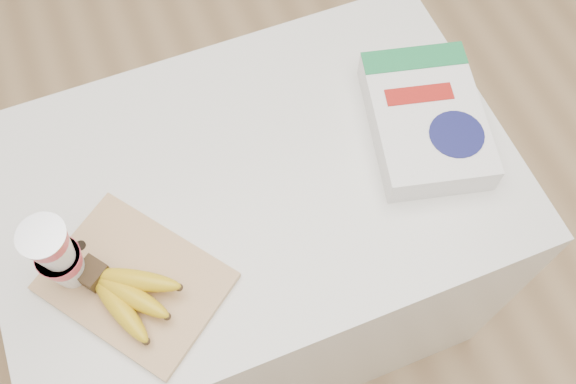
% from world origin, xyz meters
% --- Properties ---
extents(table, '(1.02, 0.68, 0.77)m').
position_xyz_m(table, '(0.00, 0.00, 0.38)').
color(table, white).
rests_on(table, ground).
extents(cutting_board, '(0.36, 0.38, 0.02)m').
position_xyz_m(cutting_board, '(-0.27, -0.12, 0.78)').
color(cutting_board, '#E0B27B').
rests_on(cutting_board, table).
extents(bananas, '(0.18, 0.19, 0.06)m').
position_xyz_m(bananas, '(-0.29, -0.15, 0.81)').
color(bananas, '#382816').
rests_on(bananas, cutting_board).
extents(yogurt_stack, '(0.08, 0.08, 0.19)m').
position_xyz_m(yogurt_stack, '(-0.37, -0.07, 0.88)').
color(yogurt_stack, white).
rests_on(yogurt_stack, cutting_board).
extents(cereal_box, '(0.28, 0.35, 0.07)m').
position_xyz_m(cereal_box, '(0.36, -0.02, 0.80)').
color(cereal_box, white).
rests_on(cereal_box, table).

